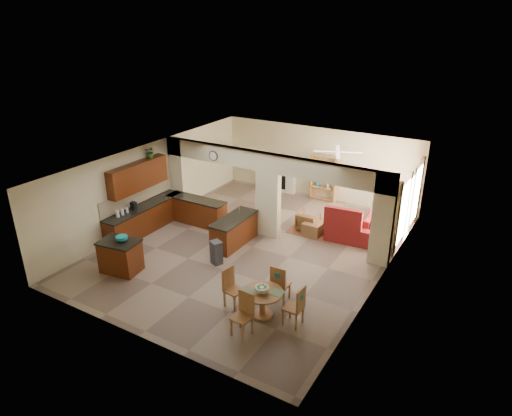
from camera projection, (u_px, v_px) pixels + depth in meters
The scene contains 39 objects.
floor at pixel (252, 247), 14.33m from camera, with size 10.00×10.00×0.00m, color #856F5C.
ceiling at pixel (252, 162), 13.23m from camera, with size 10.00×10.00×0.00m, color white.
wall_back at pixel (318, 163), 17.74m from camera, with size 8.00×8.00×0.00m, color beige.
wall_front at pixel (133, 284), 9.82m from camera, with size 8.00×8.00×0.00m, color beige.
wall_left at pixel (152, 183), 15.65m from camera, with size 10.00×10.00×0.00m, color beige.
wall_right at pixel (383, 236), 11.91m from camera, with size 10.00×10.00×0.00m, color beige.
partition_left_pier at pixel (178, 176), 16.30m from camera, with size 0.60×0.25×2.80m, color beige.
partition_center_pier at pixel (268, 204), 14.69m from camera, with size 0.80×0.25×2.20m, color beige.
partition_right_pier at pixel (383, 220), 12.84m from camera, with size 0.60×0.25×2.80m, color beige.
partition_header at pixel (269, 163), 14.14m from camera, with size 8.00×0.25×0.60m, color beige.
kitchen_counter at pixel (166, 215), 15.47m from camera, with size 2.52×3.29×1.48m.
upper_cabinets at pixel (138, 176), 14.72m from camera, with size 0.35×2.40×0.90m, color #451608.
peninsula at pixel (234, 231), 14.34m from camera, with size 0.70×1.85×0.91m.
wall_clock at pixel (213, 156), 14.97m from camera, with size 0.34×0.34×0.03m, color #4A3518.
rug at pixel (314, 230), 15.43m from camera, with size 1.60×1.30×0.01m, color brown.
fireplace at pixel (279, 176), 18.66m from camera, with size 1.60×0.35×1.20m.
shelving_unit at pixel (324, 178), 17.63m from camera, with size 1.00×0.32×1.80m, color #9F6336.
window_a at pixel (403, 213), 13.82m from camera, with size 0.02×0.90×1.90m, color white.
window_b at pixel (416, 195), 15.17m from camera, with size 0.02×0.90×1.90m, color white.
glazed_door at pixel (409, 208), 14.55m from camera, with size 0.02×0.70×2.10m, color white.
drape_a_left at pixel (397, 219), 13.36m from camera, with size 0.10×0.28×2.30m, color #411F1A.
drape_a_right at pixel (407, 206), 14.31m from camera, with size 0.10×0.28×2.30m, color #411F1A.
drape_b_left at pixel (411, 200), 14.71m from camera, with size 0.10×0.28×2.30m, color #411F1A.
drape_b_right at pixel (419, 189), 15.66m from camera, with size 0.10×0.28×2.30m, color #411F1A.
ceiling_fan at pixel (338, 152), 14.99m from camera, with size 1.00×1.00×0.10m, color white.
kitchen_island at pixel (121, 256), 12.82m from camera, with size 1.19×0.93×0.94m.
teal_bowl at pixel (122, 239), 12.62m from camera, with size 0.32×0.32×0.15m, color teal.
trash_can at pixel (216, 253), 13.27m from camera, with size 0.31×0.26×0.66m, color #2D2C2F.
dining_table at pixel (262, 299), 10.90m from camera, with size 1.00×1.00×0.68m.
fruit_bowl at pixel (262, 289), 10.74m from camera, with size 0.33×0.33×0.18m, color #65B927.
sofa at pixel (385, 223), 15.03m from camera, with size 1.06×2.70×0.79m, color maroon.
chaise at pixel (346, 231), 14.80m from camera, with size 1.19×0.98×0.48m, color maroon.
armchair at pixel (308, 221), 15.36m from camera, with size 0.67×0.69×0.63m, color maroon.
ottoman at pixel (313, 229), 15.05m from camera, with size 0.60×0.60×0.44m, color maroon.
plant at pixel (151, 152), 15.00m from camera, with size 0.35×0.30×0.39m, color #245216.
chair_north at pixel (279, 282), 11.41m from camera, with size 0.43×0.44×1.02m.
chair_east at pixel (297, 305), 10.52m from camera, with size 0.44×0.43×1.02m.
chair_south at pixel (244, 312), 10.28m from camera, with size 0.45×0.45×1.02m.
chair_west at pixel (231, 286), 11.28m from camera, with size 0.49×0.49×1.02m.
Camera 1 is at (6.56, -10.87, 6.75)m, focal length 32.00 mm.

